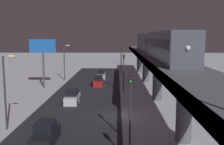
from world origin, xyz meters
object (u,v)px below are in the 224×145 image
object	(u,v)px
traffic_light_far	(121,57)
traffic_light_distant	(120,52)
subway_train	(156,43)
traffic_light_mid	(124,67)
commercial_billboard	(43,51)
sedan_black	(46,134)
traffic_light_near	(130,98)
sedan_white_2	(101,75)
sedan_red	(98,81)
sedan_white	(72,98)

from	to	relation	value
traffic_light_far	traffic_light_distant	xyz separation A→B (m)	(0.00, -22.15, 0.00)
subway_train	traffic_light_mid	world-z (taller)	subway_train
traffic_light_mid	commercial_billboard	world-z (taller)	commercial_billboard
traffic_light_mid	traffic_light_far	distance (m)	22.15
sedan_black	traffic_light_near	bearing A→B (deg)	178.44
sedan_white_2	commercial_billboard	xyz separation A→B (m)	(9.92, 10.93, 6.03)
sedan_red	commercial_billboard	world-z (taller)	commercial_billboard
traffic_light_mid	sedan_black	bearing A→B (deg)	71.13
sedan_white	sedan_red	distance (m)	13.66
traffic_light_mid	commercial_billboard	size ratio (longest dim) A/B	0.72
subway_train	traffic_light_distant	xyz separation A→B (m)	(4.84, -47.82, -4.17)
sedan_black	traffic_light_mid	bearing A→B (deg)	-108.87
subway_train	sedan_white	world-z (taller)	subway_train
traffic_light_distant	sedan_white_2	bearing A→B (deg)	81.12
sedan_black	sedan_red	bearing A→B (deg)	-95.80
sedan_red	sedan_white_2	bearing A→B (deg)	90.00
sedan_white	traffic_light_near	world-z (taller)	traffic_light_near
traffic_light_mid	commercial_billboard	bearing A→B (deg)	-12.63
sedan_white	traffic_light_mid	xyz separation A→B (m)	(-7.50, -7.75, 3.41)
traffic_light_far	commercial_billboard	xyz separation A→B (m)	(14.62, 18.87, 2.63)
sedan_white	traffic_light_near	xyz separation A→B (m)	(-7.50, 14.39, 3.41)
traffic_light_far	sedan_black	bearing A→B (deg)	80.35
sedan_white	subway_train	bearing A→B (deg)	-161.11
traffic_light_near	traffic_light_distant	xyz separation A→B (m)	(0.00, -66.44, 0.00)
traffic_light_far	sedan_white	bearing A→B (deg)	75.92
subway_train	sedan_white	distance (m)	15.09
sedan_black	traffic_light_distant	bearing A→B (deg)	-96.46
subway_train	traffic_light_near	xyz separation A→B (m)	(4.84, 18.62, -4.17)
sedan_black	commercial_billboard	world-z (taller)	commercial_billboard
commercial_billboard	sedan_red	bearing A→B (deg)	-166.71
traffic_light_near	subway_train	bearing A→B (deg)	-104.57
sedan_white_2	commercial_billboard	world-z (taller)	commercial_billboard
sedan_white_2	traffic_light_far	bearing A→B (deg)	59.37
sedan_white	traffic_light_near	bearing A→B (deg)	117.52
traffic_light_distant	sedan_white	bearing A→B (deg)	81.80
traffic_light_near	commercial_billboard	distance (m)	29.44
traffic_light_mid	subway_train	bearing A→B (deg)	143.89
traffic_light_distant	commercial_billboard	xyz separation A→B (m)	(14.62, 41.02, 2.63)
sedan_white_2	traffic_light_near	xyz separation A→B (m)	(-4.70, 36.35, 3.40)
sedan_white	sedan_white_2	world-z (taller)	same
sedan_white	traffic_light_near	distance (m)	16.59
sedan_red	traffic_light_far	distance (m)	17.52
subway_train	traffic_light_far	bearing A→B (deg)	-79.33
traffic_light_far	traffic_light_mid	bearing A→B (deg)	90.00
sedan_red	traffic_light_distant	world-z (taller)	traffic_light_distant
sedan_white	sedan_red	world-z (taller)	same
traffic_light_near	traffic_light_distant	world-z (taller)	same
sedan_white	traffic_light_mid	size ratio (longest dim) A/B	0.64
sedan_black	commercial_billboard	bearing A→B (deg)	-74.24
traffic_light_mid	traffic_light_distant	world-z (taller)	same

